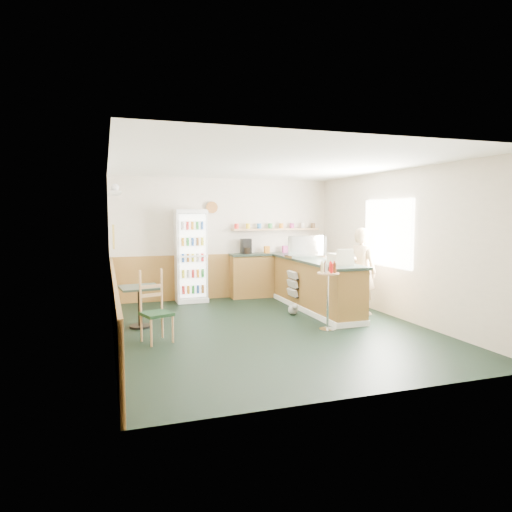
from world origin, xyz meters
name	(u,v)px	position (x,y,z in m)	size (l,w,h in m)	color
ground	(270,328)	(0.00, 0.00, 0.00)	(6.00, 6.00, 0.00)	black
room_envelope	(244,235)	(-0.23, 0.73, 1.52)	(5.04, 6.02, 2.72)	beige
service_counter	(315,287)	(1.35, 1.07, 0.46)	(0.68, 3.01, 1.01)	olive
back_counter	(276,272)	(1.19, 2.80, 0.55)	(2.24, 0.42, 1.69)	olive
drinks_fridge	(191,256)	(-0.82, 2.74, 1.00)	(0.66, 0.54, 2.00)	white
display_case	(306,247)	(1.35, 1.54, 1.23)	(0.78, 0.41, 0.44)	silver
cash_register	(340,259)	(1.35, 0.08, 1.11)	(0.35, 0.37, 0.20)	beige
shopkeeper	(362,271)	(2.05, 0.50, 0.82)	(0.55, 0.40, 1.65)	tan
condiment_stand	(328,285)	(0.86, -0.41, 0.74)	(0.36, 0.36, 1.11)	silver
newspaper_rack	(293,284)	(0.99, 1.37, 0.49)	(0.09, 0.44, 0.52)	black
cafe_table	(140,299)	(-2.05, 0.74, 0.49)	(0.70, 0.70, 0.70)	black
cafe_chair	(156,304)	(-1.88, -0.17, 0.56)	(0.51, 0.51, 1.07)	black
dog_doorstop	(293,309)	(0.77, 0.81, 0.11)	(0.19, 0.24, 0.23)	#999993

